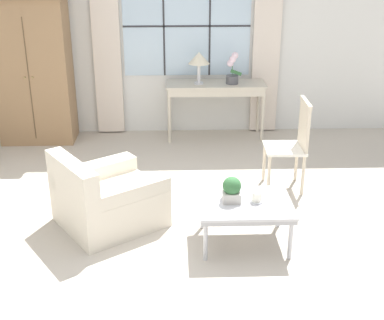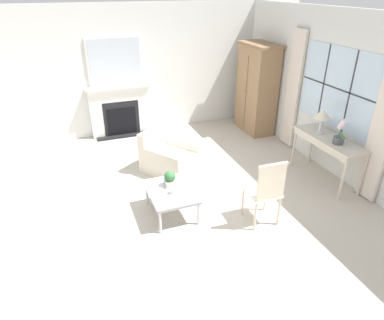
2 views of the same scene
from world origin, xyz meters
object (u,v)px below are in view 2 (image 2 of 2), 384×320
Objects in this scene: armoire at (257,89)px; potted_orchid at (340,134)px; potted_plant_small at (170,179)px; pillar_candle at (173,191)px; fireplace at (120,105)px; coffee_table at (171,192)px; table_lamp at (323,115)px; console_table at (329,143)px; side_chair_wooden at (266,189)px; armchair_upholstered at (171,158)px.

potted_orchid is at bearing -0.43° from armoire.
potted_plant_small is 1.98× the size of pillar_candle.
fireplace is 3.12m from armoire.
coffee_table is (3.37, 0.15, -0.32)m from fireplace.
console_table is at bearing 9.41° from table_lamp.
console_table is 2.87m from pillar_candle.
coffee_table is (-0.69, -1.17, -0.21)m from side_chair_wooden.
armoire is 3.87m from coffee_table.
fireplace is 4.96× the size of potted_orchid.
armoire reaches higher than potted_orchid.
armchair_upholstered is 1.39m from coffee_table.
armchair_upholstered is 10.09× the size of pillar_candle.
potted_plant_small is (3.24, 0.17, -0.15)m from fireplace.
armchair_upholstered is 1.43× the size of coffee_table.
table_lamp reaches higher than console_table.
console_table is 1.60× the size of coffee_table.
armoire is 2.83m from armchair_upholstered.
table_lamp is 0.36× the size of armchair_upholstered.
console_table is at bearing 114.14° from side_chair_wooden.
potted_orchid is at bearing 86.76° from coffee_table.
console_table is 3.15× the size of potted_orchid.
armoire is 16.40× the size of pillar_candle.
table_lamp is 1.84× the size of potted_plant_small.
side_chair_wooden is (2.01, 0.77, 0.33)m from armchair_upholstered.
potted_orchid is at bearing 1.00° from table_lamp.
potted_plant_small is (0.18, -2.79, -0.59)m from table_lamp.
table_lamp reaches higher than armchair_upholstered.
fireplace reaches higher than armoire.
potted_plant_small is (-0.06, -2.83, -0.16)m from console_table.
coffee_table is 0.21m from potted_plant_small.
pillar_candle is (1.43, -0.40, 0.22)m from armchair_upholstered.
potted_orchid is at bearing 40.15° from fireplace.
potted_plant_small is at bearing 3.02° from fireplace.
coffee_table is 7.05× the size of pillar_candle.
potted_orchid reaches higher than console_table.
pillar_candle is (0.41, -2.82, -0.67)m from table_lamp.
fireplace reaches higher than console_table.
console_table is at bearing 93.40° from pillar_candle.
potted_orchid is (0.22, -0.03, 0.26)m from console_table.
side_chair_wooden is (0.53, -1.65, -0.38)m from potted_orchid.
fireplace reaches higher than coffee_table.
potted_orchid is 2.93m from armchair_upholstered.
armoire is 2.70m from potted_orchid.
armchair_upholstered is (-1.26, -2.45, -0.45)m from console_table.
potted_plant_small is at bearing -125.18° from side_chair_wooden.
side_chair_wooden is at bearing 63.65° from pillar_candle.
fireplace is 4.27m from side_chair_wooden.
fireplace is 1.58× the size of console_table.
fireplace is 2.09× the size of side_chair_wooden.
fireplace is 17.80× the size of pillar_candle.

